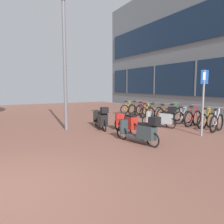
# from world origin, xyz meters

# --- Properties ---
(ground) EXTENTS (21.00, 40.00, 0.13)m
(ground) POSITION_xyz_m (1.43, 0.00, -0.02)
(ground) COLOR black
(bicycle_rack_00) EXTENTS (1.36, 0.50, 1.03)m
(bicycle_rack_00) POSITION_xyz_m (8.06, 1.70, 0.36)
(bicycle_rack_00) COLOR black
(bicycle_rack_00) RESTS_ON ground
(bicycle_rack_01) EXTENTS (1.36, 0.48, 0.99)m
(bicycle_rack_01) POSITION_xyz_m (8.31, 2.37, 0.35)
(bicycle_rack_01) COLOR black
(bicycle_rack_01) RESTS_ON ground
(bicycle_rack_02) EXTENTS (1.44, 0.48, 1.03)m
(bicycle_rack_02) POSITION_xyz_m (8.22, 3.04, 0.36)
(bicycle_rack_02) COLOR black
(bicycle_rack_02) RESTS_ON ground
(bicycle_rack_03) EXTENTS (1.26, 0.48, 0.92)m
(bicycle_rack_03) POSITION_xyz_m (8.30, 3.71, 0.33)
(bicycle_rack_03) COLOR black
(bicycle_rack_03) RESTS_ON ground
(bicycle_rack_04) EXTENTS (1.44, 0.50, 1.03)m
(bicycle_rack_04) POSITION_xyz_m (8.33, 4.38, 0.36)
(bicycle_rack_04) COLOR black
(bicycle_rack_04) RESTS_ON ground
(bicycle_rack_05) EXTENTS (1.33, 0.48, 0.96)m
(bicycle_rack_05) POSITION_xyz_m (8.29, 5.05, 0.34)
(bicycle_rack_05) COLOR black
(bicycle_rack_05) RESTS_ON ground
(bicycle_rack_06) EXTENTS (1.35, 0.48, 0.97)m
(bicycle_rack_06) POSITION_xyz_m (8.16, 5.72, 0.34)
(bicycle_rack_06) COLOR black
(bicycle_rack_06) RESTS_ON ground
(bicycle_rack_07) EXTENTS (1.25, 0.48, 0.93)m
(bicycle_rack_07) POSITION_xyz_m (8.12, 6.39, 0.33)
(bicycle_rack_07) COLOR black
(bicycle_rack_07) RESTS_ON ground
(bicycle_rack_08) EXTENTS (1.34, 0.48, 0.96)m
(bicycle_rack_08) POSITION_xyz_m (8.30, 7.07, 0.34)
(bicycle_rack_08) COLOR black
(bicycle_rack_08) RESTS_ON ground
(bicycle_rack_09) EXTENTS (1.36, 0.48, 0.97)m
(bicycle_rack_09) POSITION_xyz_m (8.30, 7.74, 0.34)
(bicycle_rack_09) COLOR black
(bicycle_rack_09) RESTS_ON ground
(bicycle_rack_10) EXTENTS (1.27, 0.48, 0.93)m
(bicycle_rack_10) POSITION_xyz_m (8.08, 8.41, 0.33)
(bicycle_rack_10) COLOR black
(bicycle_rack_10) RESTS_ON ground
(scooter_near) EXTENTS (0.72, 1.81, 0.96)m
(scooter_near) POSITION_xyz_m (4.15, 1.56, 0.43)
(scooter_near) COLOR black
(scooter_near) RESTS_ON ground
(scooter_mid) EXTENTS (0.52, 1.68, 0.79)m
(scooter_mid) POSITION_xyz_m (4.64, 3.17, 0.40)
(scooter_mid) COLOR black
(scooter_mid) RESTS_ON ground
(scooter_far) EXTENTS (0.94, 1.52, 0.98)m
(scooter_far) POSITION_xyz_m (6.70, 3.42, 0.44)
(scooter_far) COLOR black
(scooter_far) RESTS_ON ground
(scooter_extra) EXTENTS (0.66, 1.82, 1.03)m
(scooter_extra) POSITION_xyz_m (4.08, 4.35, 0.46)
(scooter_extra) COLOR black
(scooter_extra) RESTS_ON ground
(parking_sign) EXTENTS (0.40, 0.07, 2.44)m
(parking_sign) POSITION_xyz_m (6.82, 1.44, 1.51)
(parking_sign) COLOR gray
(parking_sign) RESTS_ON ground
(lamp_post) EXTENTS (0.20, 0.52, 5.55)m
(lamp_post) POSITION_xyz_m (2.73, 5.02, 3.09)
(lamp_post) COLOR slate
(lamp_post) RESTS_ON ground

